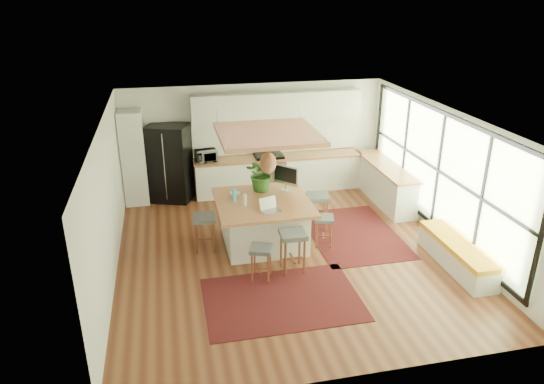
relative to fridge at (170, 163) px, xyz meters
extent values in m
plane|color=#562718|center=(2.13, -3.19, -0.93)|extent=(7.00, 7.00, 0.00)
plane|color=white|center=(2.13, -3.19, 1.78)|extent=(7.00, 7.00, 0.00)
plane|color=silver|center=(2.13, 0.31, 0.42)|extent=(6.50, 0.00, 6.50)
plane|color=silver|center=(2.13, -6.69, 0.42)|extent=(6.50, 0.00, 6.50)
plane|color=silver|center=(-1.12, -3.19, 0.42)|extent=(0.00, 7.00, 7.00)
plane|color=silver|center=(5.38, -3.19, 0.42)|extent=(0.00, 7.00, 7.00)
cube|color=silver|center=(-0.82, -0.01, 0.20)|extent=(0.55, 0.60, 2.25)
cube|color=silver|center=(2.68, -0.01, -0.49)|extent=(4.20, 0.60, 0.88)
cube|color=#985836|center=(2.68, -0.01, -0.03)|extent=(4.24, 0.64, 0.05)
cube|color=white|center=(2.68, 0.29, 0.43)|extent=(4.20, 0.02, 0.80)
cube|color=silver|center=(2.68, 0.13, 1.22)|extent=(4.20, 0.34, 0.70)
cube|color=silver|center=(5.06, -1.19, -0.49)|extent=(0.60, 2.50, 0.88)
cube|color=#985836|center=(5.06, -1.19, -0.03)|extent=(0.64, 2.54, 0.05)
cube|color=black|center=(1.65, -4.75, -0.92)|extent=(2.60, 1.80, 0.01)
cube|color=black|center=(3.67, -2.74, -0.92)|extent=(1.80, 2.60, 0.01)
imported|color=#A5A5AA|center=(0.88, -0.02, 0.17)|extent=(0.55, 0.36, 0.34)
imported|color=#1E4C19|center=(1.82, -2.13, 0.30)|extent=(0.99, 1.00, 0.58)
imported|color=white|center=(1.25, -2.28, 0.03)|extent=(0.22, 0.22, 0.05)
cylinder|color=#38D0E2|center=(1.19, -2.60, 0.10)|extent=(0.07, 0.07, 0.19)
cylinder|color=silver|center=(1.34, -2.85, 0.10)|extent=(0.07, 0.07, 0.19)
camera|label=1|loc=(-0.01, -11.63, 3.95)|focal=33.07mm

